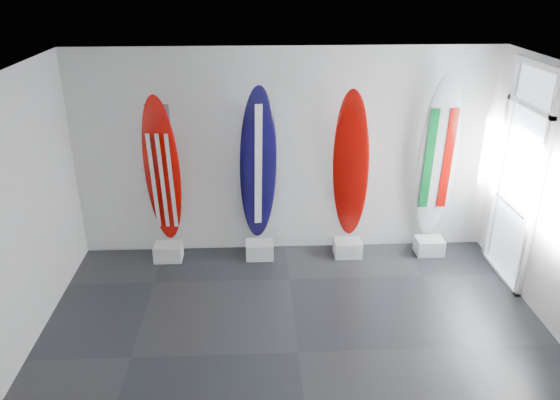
{
  "coord_description": "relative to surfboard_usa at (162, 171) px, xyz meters",
  "views": [
    {
      "loc": [
        -0.43,
        -4.87,
        3.98
      ],
      "look_at": [
        -0.14,
        1.4,
        1.26
      ],
      "focal_mm": 34.89,
      "sensor_mm": 36.0,
      "label": 1
    }
  ],
  "objects": [
    {
      "name": "display_block_navy",
      "position": [
        1.34,
        -0.1,
        -1.22
      ],
      "size": [
        0.4,
        0.3,
        0.24
      ],
      "primitive_type": "cube",
      "color": "silver",
      "rests_on": "floor"
    },
    {
      "name": "ceiling",
      "position": [
        1.74,
        -2.28,
        1.66
      ],
      "size": [
        6.0,
        6.0,
        0.0
      ],
      "primitive_type": "plane",
      "rotation": [
        3.14,
        0.0,
        0.0
      ],
      "color": "white",
      "rests_on": "wall_back"
    },
    {
      "name": "display_block_usa",
      "position": [
        0.0,
        -0.1,
        -1.22
      ],
      "size": [
        0.4,
        0.3,
        0.24
      ],
      "primitive_type": "cube",
      "color": "silver",
      "rests_on": "floor"
    },
    {
      "name": "floor",
      "position": [
        1.74,
        -2.28,
        -1.34
      ],
      "size": [
        6.0,
        6.0,
        0.0
      ],
      "primitive_type": "plane",
      "color": "black",
      "rests_on": "ground"
    },
    {
      "name": "glass_door",
      "position": [
        4.71,
        -0.73,
        0.08
      ],
      "size": [
        0.12,
        1.16,
        2.85
      ],
      "primitive_type": null,
      "color": "white",
      "rests_on": "floor"
    },
    {
      "name": "wall_back",
      "position": [
        1.74,
        0.22,
        0.16
      ],
      "size": [
        6.0,
        0.0,
        6.0
      ],
      "primitive_type": "plane",
      "rotation": [
        1.57,
        0.0,
        0.0
      ],
      "color": "white",
      "rests_on": "ground"
    },
    {
      "name": "wall_outlet",
      "position": [
        -0.71,
        0.2,
        -0.99
      ],
      "size": [
        0.09,
        0.02,
        0.13
      ],
      "primitive_type": "cube",
      "color": "silver",
      "rests_on": "wall_back"
    },
    {
      "name": "display_block_italy",
      "position": [
        3.87,
        -0.1,
        -1.22
      ],
      "size": [
        0.4,
        0.3,
        0.24
      ],
      "primitive_type": "cube",
      "color": "silver",
      "rests_on": "floor"
    },
    {
      "name": "display_block_swiss",
      "position": [
        2.64,
        -0.1,
        -1.22
      ],
      "size": [
        0.4,
        0.3,
        0.24
      ],
      "primitive_type": "cube",
      "color": "silver",
      "rests_on": "floor"
    },
    {
      "name": "surfboard_italy",
      "position": [
        3.87,
        0.0,
        0.12
      ],
      "size": [
        0.56,
        0.24,
        2.45
      ],
      "primitive_type": "ellipsoid",
      "rotation": [
        0.06,
        0.0,
        -0.01
      ],
      "color": "silver",
      "rests_on": "display_block_italy"
    },
    {
      "name": "surfboard_swiss",
      "position": [
        2.64,
        0.0,
        0.03
      ],
      "size": [
        0.6,
        0.5,
        2.27
      ],
      "primitive_type": "ellipsoid",
      "rotation": [
        0.12,
        0.0,
        -0.32
      ],
      "color": "#980703",
      "rests_on": "display_block_swiss"
    },
    {
      "name": "surfboard_navy",
      "position": [
        1.34,
        0.0,
        0.05
      ],
      "size": [
        0.58,
        0.42,
        2.32
      ],
      "primitive_type": "ellipsoid",
      "rotation": [
        0.1,
        0.0,
        0.19
      ],
      "color": "black",
      "rests_on": "display_block_navy"
    },
    {
      "name": "surfboard_usa",
      "position": [
        0.0,
        0.0,
        0.0
      ],
      "size": [
        0.53,
        0.36,
        2.21
      ],
      "primitive_type": "ellipsoid",
      "rotation": [
        0.11,
        0.0,
        -0.1
      ],
      "color": "#980703",
      "rests_on": "display_block_usa"
    }
  ]
}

